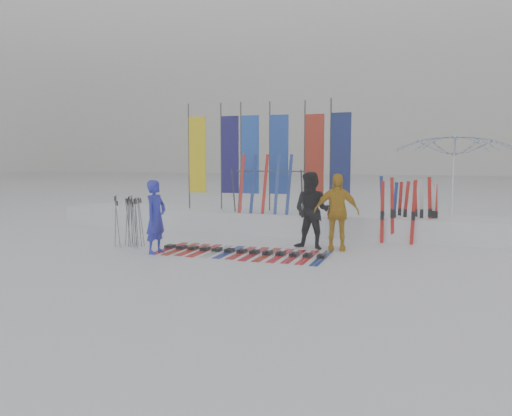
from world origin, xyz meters
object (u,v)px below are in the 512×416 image
at_px(person_black, 312,211).
at_px(person_yellow, 336,212).
at_px(person_blue, 156,217).
at_px(ski_row, 242,252).
at_px(tent_canopy, 453,185).
at_px(ski_rack, 270,185).

height_order(person_black, person_yellow, person_black).
xyz_separation_m(person_blue, person_yellow, (3.77, 1.74, 0.07)).
distance_m(person_blue, ski_row, 2.10).
bearing_deg(tent_canopy, ski_row, -140.19).
xyz_separation_m(tent_canopy, ski_row, (-4.56, -3.80, -1.41)).
relative_size(ski_row, ski_rack, 1.88).
bearing_deg(person_yellow, ski_rack, 128.71).
distance_m(person_yellow, tent_canopy, 3.79).
xyz_separation_m(person_blue, person_black, (3.20, 1.66, 0.08)).
bearing_deg(tent_canopy, person_blue, -145.35).
distance_m(person_black, person_yellow, 0.57).
height_order(person_blue, person_yellow, person_yellow).
bearing_deg(tent_canopy, person_yellow, -134.45).
distance_m(tent_canopy, ski_rack, 4.92).
bearing_deg(person_yellow, ski_row, -161.27).
distance_m(tent_canopy, ski_row, 6.09).
bearing_deg(ski_rack, person_black, -49.55).
distance_m(person_black, ski_row, 1.92).
xyz_separation_m(person_yellow, tent_canopy, (2.63, 2.68, 0.55)).
distance_m(person_blue, ski_rack, 3.96).
height_order(person_blue, ski_rack, ski_rack).
relative_size(person_blue, ski_rack, 0.81).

